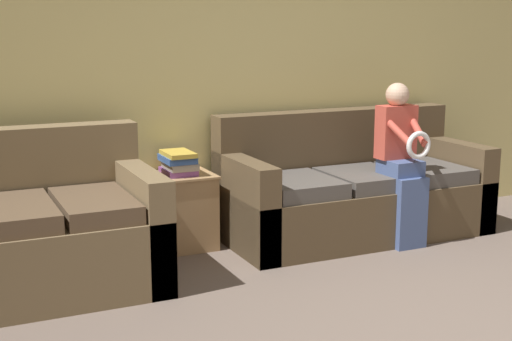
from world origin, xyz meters
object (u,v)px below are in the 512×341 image
(couch_main, at_px, (352,192))
(couch_side, at_px, (14,237))
(child_left_seated, at_px, (402,157))
(book_stack, at_px, (179,163))
(side_shelf, at_px, (180,210))

(couch_main, bearing_deg, couch_side, -175.76)
(couch_main, distance_m, couch_side, 2.51)
(child_left_seated, height_order, book_stack, child_left_seated)
(child_left_seated, relative_size, side_shelf, 2.17)
(book_stack, bearing_deg, couch_side, -161.26)
(couch_main, bearing_deg, book_stack, 170.81)
(couch_main, relative_size, child_left_seated, 1.71)
(couch_side, distance_m, side_shelf, 1.25)
(child_left_seated, bearing_deg, couch_main, 117.56)
(child_left_seated, distance_m, book_stack, 1.61)
(couch_main, relative_size, side_shelf, 3.70)
(side_shelf, bearing_deg, couch_main, -9.33)
(child_left_seated, distance_m, side_shelf, 1.65)
(couch_side, bearing_deg, child_left_seated, -3.68)
(child_left_seated, bearing_deg, couch_side, 176.32)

